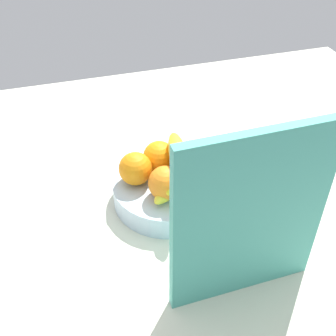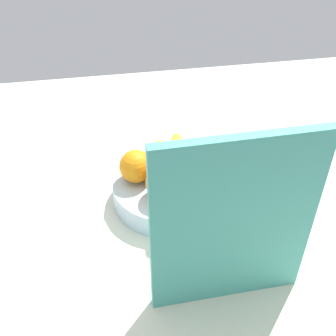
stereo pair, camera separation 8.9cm
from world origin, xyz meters
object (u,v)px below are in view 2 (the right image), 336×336
object	(u,v)px
orange_front_right	(161,183)
banana_bunch	(179,170)
orange_center	(190,181)
orange_back_right	(161,156)
orange_back_left	(189,161)
orange_front_left	(136,166)
thermos_tumbler	(300,168)
fruit_bowl	(168,190)
cutting_board	(234,226)

from	to	relation	value
orange_front_right	banana_bunch	world-z (taller)	banana_bunch
orange_center	orange_back_right	world-z (taller)	same
orange_center	banana_bunch	bearing A→B (deg)	-50.83
banana_bunch	orange_back_left	bearing A→B (deg)	-125.63
orange_front_left	thermos_tumbler	size ratio (longest dim) A/B	0.46
banana_bunch	thermos_tumbler	xyz separation A→B (cm)	(-28.04, 1.16, -2.51)
orange_center	orange_back_left	distance (cm)	7.07
fruit_bowl	banana_bunch	bearing A→B (deg)	127.57
orange_center	orange_front_left	bearing A→B (deg)	-33.13
orange_back_right	cutting_board	xyz separation A→B (cm)	(-6.83, 32.23, 8.70)
orange_front_right	orange_back_right	xyz separation A→B (cm)	(-1.67, -9.37, 0.00)
fruit_bowl	thermos_tumbler	distance (cm)	30.76
orange_front_left	thermos_tumbler	distance (cm)	37.52
thermos_tumbler	orange_back_right	bearing A→B (deg)	-15.52
orange_back_left	banana_bunch	world-z (taller)	banana_bunch
orange_front_left	banana_bunch	distance (cm)	10.28
orange_back_right	orange_center	bearing A→B (deg)	115.46
orange_back_left	fruit_bowl	bearing A→B (deg)	20.37
orange_back_right	banana_bunch	world-z (taller)	banana_bunch
orange_back_left	banana_bunch	bearing A→B (deg)	54.37
fruit_bowl	orange_center	world-z (taller)	orange_center
orange_back_left	banana_bunch	xyz separation A→B (cm)	(3.24, 4.52, 1.50)
fruit_bowl	cutting_board	xyz separation A→B (cm)	(-6.12, 27.43, 15.25)
orange_back_left	orange_back_right	distance (cm)	6.58
orange_back_left	thermos_tumbler	distance (cm)	25.46
thermos_tumbler	fruit_bowl	bearing A→B (deg)	-7.09
orange_back_right	cutting_board	bearing A→B (deg)	101.96
orange_back_right	thermos_tumbler	world-z (taller)	thermos_tumbler
orange_front_right	orange_front_left	bearing A→B (deg)	-55.43
fruit_bowl	cutting_board	size ratio (longest dim) A/B	0.71
orange_center	cutting_board	bearing A→B (deg)	95.49
orange_front_right	orange_back_left	bearing A→B (deg)	-139.39
orange_front_right	cutting_board	distance (cm)	25.89
fruit_bowl	orange_back_right	xyz separation A→B (cm)	(0.70, -4.80, 6.55)
banana_bunch	cutting_board	size ratio (longest dim) A/B	0.52
orange_front_right	banana_bunch	xyz separation A→B (cm)	(-4.36, -2.00, 1.50)
orange_center	orange_back_left	world-z (taller)	same
orange_front_right	fruit_bowl	bearing A→B (deg)	-117.44
orange_front_left	cutting_board	bearing A→B (deg)	113.95
orange_front_left	orange_center	size ratio (longest dim) A/B	1.00
orange_front_right	banana_bunch	size ratio (longest dim) A/B	0.41
orange_center	cutting_board	xyz separation A→B (cm)	(-2.16, 22.42, 8.70)
fruit_bowl	orange_front_right	world-z (taller)	orange_front_right
orange_back_right	cutting_board	size ratio (longest dim) A/B	0.21
orange_front_right	banana_bunch	bearing A→B (deg)	-155.39
orange_back_right	banana_bunch	distance (cm)	7.99
banana_bunch	orange_front_left	bearing A→B (deg)	-27.75
orange_back_right	banana_bunch	xyz separation A→B (cm)	(-2.69, 7.37, 1.50)
orange_center	orange_back_right	size ratio (longest dim) A/B	1.00
orange_back_left	cutting_board	distance (cm)	30.65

